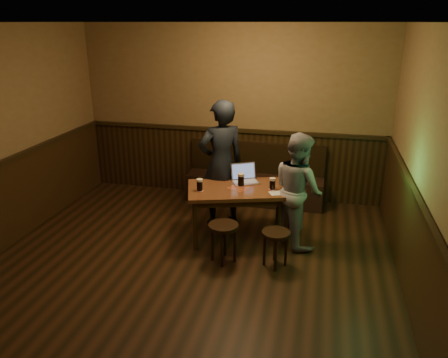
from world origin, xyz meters
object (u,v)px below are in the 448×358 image
laptop (245,177)px  person_grey (298,190)px  pint_left (200,185)px  bench (255,183)px  pint_mid (241,180)px  person_suit (221,164)px  stool_left (223,232)px  stool_right (276,239)px  pint_right (272,184)px  pub_table (239,194)px

laptop → person_grey: (0.75, -0.22, -0.03)m
pint_left → bench: bearing=72.6°
bench → pint_mid: (0.01, -1.25, 0.50)m
laptop → person_suit: person_suit is taller
stool_left → stool_right: (0.63, 0.04, -0.03)m
stool_left → pint_mid: bearing=84.9°
pint_right → person_grey: bearing=-1.0°
stool_left → stool_right: 0.63m
bench → pint_right: (0.43, -1.29, 0.49)m
pint_left → pint_right: pint_left is taller
pint_left → person_grey: (1.25, 0.26, -0.05)m
laptop → pint_right: bearing=-55.3°
pub_table → stool_left: (-0.06, -0.67, -0.23)m
pint_mid → laptop: size_ratio=0.41×
pub_table → stool_left: pub_table is taller
pint_left → person_suit: bearing=76.3°
pub_table → pint_mid: 0.20m
stool_right → pint_right: pint_right is taller
pint_mid → laptop: (0.02, 0.18, -0.03)m
stool_right → pint_left: 1.22m
stool_right → person_suit: (-0.91, 1.01, 0.55)m
bench → stool_left: bearing=-91.7°
pub_table → stool_left: 0.72m
pint_right → person_grey: 0.34m
pint_mid → person_suit: (-0.34, 0.30, 0.10)m
person_suit → person_grey: 1.17m
stool_left → pint_right: size_ratio=3.13×
bench → pint_mid: bearing=-89.8°
pub_table → pint_mid: bearing=68.7°
pint_right → pint_left: bearing=-164.1°
pint_right → laptop: (-0.41, 0.22, -0.02)m
pint_mid → person_suit: 0.47m
bench → pint_left: (-0.48, -1.55, 0.50)m
stool_right → pint_left: pint_left is taller
pub_table → person_suit: person_suit is taller
bench → pub_table: bearing=-90.0°
stool_left → pint_left: bearing=133.1°
pint_right → person_grey: (0.34, -0.01, -0.05)m
person_suit → pint_left: bearing=42.8°
bench → pint_left: 1.70m
pint_left → pint_mid: (0.49, 0.29, 0.01)m
bench → pub_table: bench is taller
person_grey → person_suit: bearing=37.2°
bench → pint_left: size_ratio=13.43×
bench → pint_right: bearing=-71.5°
person_suit → person_grey: bearing=129.3°
person_suit → bench: bearing=-143.1°
pint_right → person_suit: 0.85m
stool_left → laptop: (0.08, 0.93, 0.39)m
bench → pub_table: (0.00, -1.33, 0.32)m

